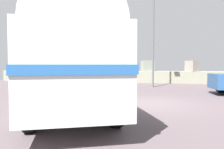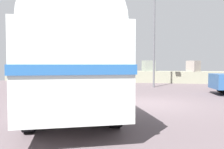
% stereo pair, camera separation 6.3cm
% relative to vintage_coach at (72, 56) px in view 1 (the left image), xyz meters
% --- Properties ---
extents(ground, '(32.00, 26.00, 0.02)m').
position_rel_vintage_coach_xyz_m(ground, '(2.77, 1.93, -2.04)').
color(ground, '#594C50').
extents(breakwater, '(31.36, 1.96, 2.28)m').
position_rel_vintage_coach_xyz_m(breakwater, '(2.57, 13.74, -1.40)').
color(breakwater, gray).
rests_on(breakwater, ground).
extents(vintage_coach, '(5.54, 8.84, 3.70)m').
position_rel_vintage_coach_xyz_m(vintage_coach, '(0.00, 0.00, 0.00)').
color(vintage_coach, black).
rests_on(vintage_coach, ground).
extents(lamp_post, '(0.64, 0.77, 7.29)m').
position_rel_vintage_coach_xyz_m(lamp_post, '(2.88, 9.02, 2.01)').
color(lamp_post, '#5B5B60').
rests_on(lamp_post, ground).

